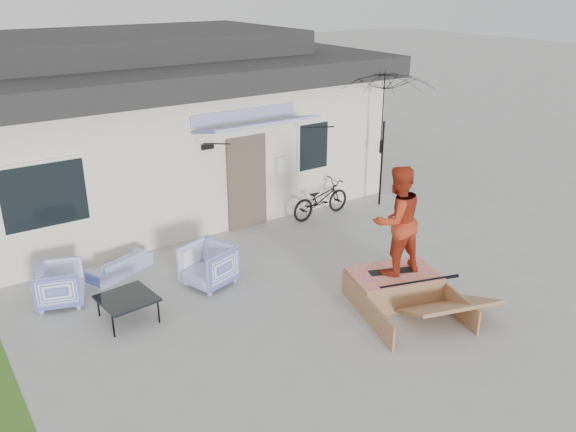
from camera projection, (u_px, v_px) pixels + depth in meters
ground at (335, 330)px, 9.47m from camera, size 90.00×90.00×0.00m
house at (140, 119)px, 14.89m from camera, size 10.80×8.49×4.10m
loveseat at (118, 261)px, 11.19m from camera, size 1.34×0.82×0.50m
armchair_left at (60, 283)px, 10.13m from camera, size 0.91×0.95×0.78m
armchair_right at (208, 263)px, 10.75m from camera, size 0.98×1.01×0.84m
coffee_table at (128, 308)px, 9.70m from camera, size 0.92×0.92×0.41m
bicycle at (321, 195)px, 13.81m from camera, size 1.67×0.69×1.04m
patio_umbrella at (383, 136)px, 14.07m from camera, size 2.42×2.27×2.20m
skate_ramp at (393, 286)px, 10.32m from camera, size 1.97×2.30×0.49m
skateboard at (393, 271)px, 10.26m from camera, size 0.86×0.51×0.05m
skater at (397, 219)px, 9.90m from camera, size 0.98×0.79×1.90m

